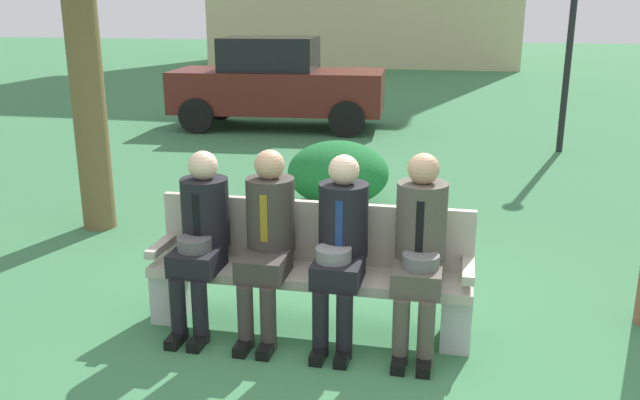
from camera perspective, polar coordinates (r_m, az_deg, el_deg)
ground_plane at (r=4.70m, az=3.14°, el=-12.28°), size 80.00×80.00×0.00m
park_bench at (r=4.79m, az=-0.85°, el=-5.89°), size 2.28×0.44×0.90m
seated_man_leftmost at (r=4.79m, az=-10.12°, el=-2.67°), size 0.34×0.72×1.27m
seated_man_centerleft at (r=4.64m, az=-4.51°, el=-2.86°), size 0.34×0.72×1.30m
seated_man_centerright at (r=4.52m, az=1.76°, el=-3.45°), size 0.34×0.72×1.29m
seated_man_rightmost at (r=4.46m, az=8.50°, el=-3.67°), size 0.34×0.72×1.32m
shrub_near_bench at (r=7.78m, az=1.55°, el=2.33°), size 1.18×1.08×0.74m
parked_car_near at (r=12.70m, az=-3.72°, el=9.90°), size 4.00×1.94×1.68m
street_lamp at (r=11.11m, az=20.72°, el=14.23°), size 0.24×0.24×3.29m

